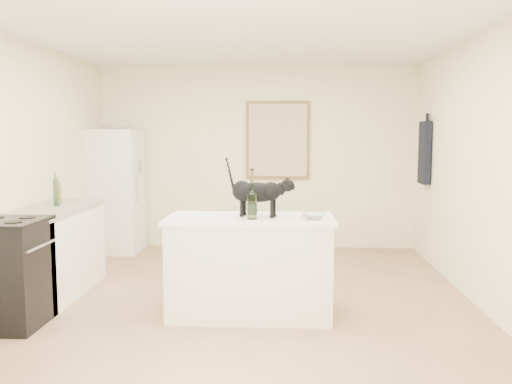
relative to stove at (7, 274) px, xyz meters
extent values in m
plane|color=tan|center=(1.95, 0.60, -0.45)|extent=(5.50, 5.50, 0.00)
plane|color=white|center=(1.95, 0.60, 2.15)|extent=(5.50, 5.50, 0.00)
plane|color=beige|center=(1.95, 3.35, 0.85)|extent=(4.50, 0.00, 4.50)
plane|color=beige|center=(1.95, -2.15, 0.85)|extent=(4.50, 0.00, 4.50)
plane|color=beige|center=(-0.30, 0.60, 0.85)|extent=(0.00, 5.50, 5.50)
plane|color=beige|center=(4.20, 0.60, 0.85)|extent=(0.00, 5.50, 5.50)
cube|color=white|center=(2.05, 0.40, -0.02)|extent=(1.44, 0.67, 0.86)
cube|color=white|center=(2.05, 0.40, 0.43)|extent=(1.50, 0.70, 0.04)
cube|color=white|center=(0.00, 0.90, -0.02)|extent=(0.60, 1.40, 0.86)
cube|color=gray|center=(0.00, 0.90, 0.43)|extent=(0.62, 1.44, 0.04)
cube|color=black|center=(0.00, 0.00, 0.00)|extent=(0.60, 0.60, 0.90)
cube|color=white|center=(0.00, 2.95, 0.40)|extent=(0.68, 0.68, 1.70)
cube|color=brown|center=(2.25, 3.32, 1.10)|extent=(0.90, 0.03, 1.10)
cube|color=beige|center=(2.25, 3.30, 1.10)|extent=(0.82, 0.00, 1.02)
cube|color=black|center=(4.14, 2.65, 0.95)|extent=(0.08, 0.34, 0.80)
cylinder|color=#315722|center=(2.08, 0.28, 0.65)|extent=(0.11, 0.11, 0.39)
imported|color=silver|center=(2.61, 0.29, 0.48)|extent=(0.26, 0.26, 0.05)
cube|color=beige|center=(0.34, 3.05, 0.73)|extent=(0.03, 0.16, 0.20)
cylinder|color=#174316|center=(0.01, 1.01, 0.59)|extent=(0.06, 0.06, 0.28)
cylinder|color=brown|center=(-0.03, 1.16, 0.57)|extent=(0.06, 0.06, 0.24)
camera|label=1|loc=(2.37, -4.33, 1.19)|focal=37.61mm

